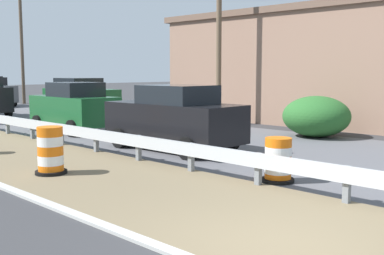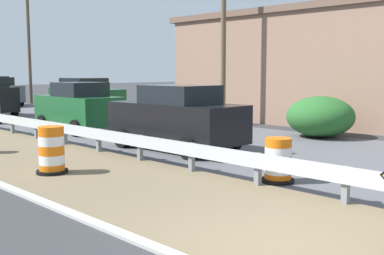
% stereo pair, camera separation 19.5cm
% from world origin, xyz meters
% --- Properties ---
extents(ground_plane, '(160.00, 160.00, 0.00)m').
position_xyz_m(ground_plane, '(0.00, 0.00, 0.00)').
color(ground_plane, '#333335').
extents(median_dirt_strip, '(4.02, 120.00, 0.01)m').
position_xyz_m(median_dirt_strip, '(0.81, 0.00, 0.00)').
color(median_dirt_strip, '#706047').
rests_on(median_dirt_strip, ground).
extents(guardrail_median, '(0.18, 42.22, 0.71)m').
position_xyz_m(guardrail_median, '(2.58, 2.44, 0.52)').
color(guardrail_median, silver).
rests_on(guardrail_median, ground).
extents(traffic_barrel_nearest, '(0.73, 0.73, 0.99)m').
position_xyz_m(traffic_barrel_nearest, '(3.18, 2.29, 0.44)').
color(traffic_barrel_nearest, orange).
rests_on(traffic_barrel_nearest, ground).
extents(traffic_barrel_close, '(0.75, 0.75, 1.13)m').
position_xyz_m(traffic_barrel_close, '(0.11, 6.64, 0.51)').
color(traffic_barrel_close, orange).
rests_on(traffic_barrel_close, ground).
extents(car_lead_near_lane, '(2.17, 4.55, 2.02)m').
position_xyz_m(car_lead_near_lane, '(4.56, 7.04, 1.01)').
color(car_lead_near_lane, black).
rests_on(car_lead_near_lane, ground).
extents(car_trailing_near_lane, '(2.23, 4.66, 2.10)m').
position_xyz_m(car_trailing_near_lane, '(8.10, 17.82, 1.05)').
color(car_trailing_near_lane, '#195128').
rests_on(car_trailing_near_lane, ground).
extents(car_trailing_far_lane, '(2.06, 4.06, 2.00)m').
position_xyz_m(car_trailing_far_lane, '(4.83, 13.17, 1.00)').
color(car_trailing_far_lane, '#195128').
rests_on(car_trailing_far_lane, ground).
extents(roadside_shop_near, '(7.34, 14.69, 5.33)m').
position_xyz_m(roadside_shop_near, '(15.82, 8.36, 2.68)').
color(roadside_shop_near, '#93705B').
rests_on(roadside_shop_near, ground).
extents(utility_pole_near, '(0.24, 1.80, 8.59)m').
position_xyz_m(utility_pole_near, '(10.78, 10.60, 4.45)').
color(utility_pole_near, brown).
rests_on(utility_pole_near, ground).
extents(utility_pole_mid, '(0.24, 1.80, 9.45)m').
position_xyz_m(utility_pole_mid, '(11.27, 30.55, 4.88)').
color(utility_pole_mid, brown).
rests_on(utility_pole_mid, ground).
extents(bush_roadside, '(2.50, 2.50, 1.53)m').
position_xyz_m(bush_roadside, '(10.29, 5.36, 0.77)').
color(bush_roadside, '#286028').
rests_on(bush_roadside, ground).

